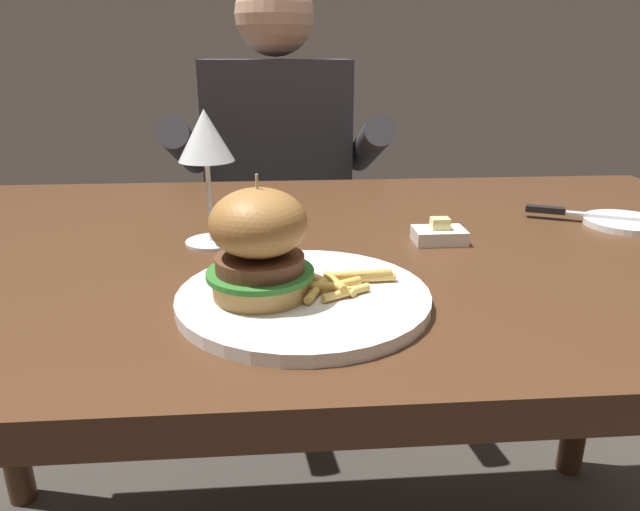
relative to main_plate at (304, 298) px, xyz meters
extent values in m
cube|color=#472B19|center=(0.02, 0.22, -0.03)|extent=(1.46, 0.82, 0.04)
cylinder|color=#472B19|center=(0.69, 0.57, -0.40)|extent=(0.06, 0.06, 0.70)
cylinder|color=white|center=(0.00, 0.00, 0.00)|extent=(0.27, 0.27, 0.01)
cylinder|color=#B78447|center=(-0.05, 0.00, 0.02)|extent=(0.10, 0.10, 0.02)
cylinder|color=#2D7028|center=(-0.05, 0.00, 0.03)|extent=(0.11, 0.11, 0.01)
cylinder|color=brown|center=(-0.05, 0.00, 0.04)|extent=(0.09, 0.09, 0.02)
ellipsoid|color=#9C6A35|center=(-0.05, 0.00, 0.09)|extent=(0.10, 0.10, 0.07)
cylinder|color=#CCB78C|center=(-0.05, 0.00, 0.11)|extent=(0.00, 0.00, 0.05)
cylinder|color=#EABC5B|center=(0.03, 0.00, 0.01)|extent=(0.04, 0.05, 0.01)
cylinder|color=#EABC5B|center=(0.07, 0.02, 0.01)|extent=(0.07, 0.01, 0.01)
cylinder|color=#E0B251|center=(0.01, -0.01, 0.01)|extent=(0.03, 0.05, 0.01)
cylinder|color=gold|center=(0.06, 0.02, 0.02)|extent=(0.07, 0.02, 0.01)
cylinder|color=#E0B251|center=(0.04, 0.00, 0.01)|extent=(0.05, 0.03, 0.01)
cylinder|color=#E0B251|center=(0.02, -0.01, 0.02)|extent=(0.05, 0.02, 0.01)
cylinder|color=#EABC5B|center=(0.02, 0.01, 0.01)|extent=(0.05, 0.06, 0.01)
cylinder|color=gold|center=(0.03, 0.00, 0.02)|extent=(0.02, 0.05, 0.01)
cylinder|color=#EABC5B|center=(0.04, -0.02, 0.01)|extent=(0.05, 0.04, 0.01)
cylinder|color=silver|center=(-0.12, 0.22, -0.01)|extent=(0.08, 0.08, 0.00)
cylinder|color=silver|center=(-0.12, 0.22, 0.05)|extent=(0.01, 0.01, 0.11)
cone|color=silver|center=(-0.12, 0.22, 0.14)|extent=(0.08, 0.08, 0.07)
cylinder|color=white|center=(0.52, 0.26, 0.00)|extent=(0.12, 0.12, 0.01)
cube|color=silver|center=(0.52, 0.26, 0.01)|extent=(0.17, 0.09, 0.00)
cube|color=black|center=(0.41, 0.30, 0.01)|extent=(0.06, 0.04, 0.01)
cube|color=white|center=(0.20, 0.20, 0.00)|extent=(0.07, 0.05, 0.02)
cube|color=#F4E58C|center=(0.20, 0.20, 0.02)|extent=(0.03, 0.02, 0.02)
cube|color=#282833|center=(-0.02, 0.91, -0.52)|extent=(0.30, 0.22, 0.46)
cube|color=#333338|center=(-0.02, 0.91, -0.03)|extent=(0.36, 0.20, 0.52)
sphere|color=tan|center=(-0.02, 0.91, 0.33)|extent=(0.19, 0.19, 0.19)
cylinder|color=#333338|center=(-0.24, 0.83, 0.03)|extent=(0.07, 0.34, 0.18)
cylinder|color=#333338|center=(0.20, 0.83, 0.03)|extent=(0.07, 0.34, 0.18)
camera|label=1|loc=(-0.03, -0.56, 0.25)|focal=32.00mm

